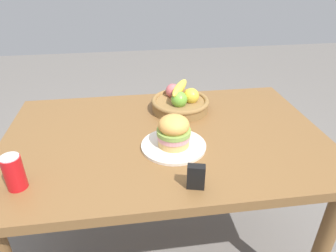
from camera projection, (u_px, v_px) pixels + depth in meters
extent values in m
plane|color=slate|center=(166.00, 249.00, 1.71)|extent=(8.00, 8.00, 0.00)
cube|color=brown|center=(165.00, 138.00, 1.34)|extent=(1.40, 0.90, 0.04)
cylinder|color=brown|center=(322.00, 248.00, 1.29)|extent=(0.07, 0.07, 0.71)
cylinder|color=brown|center=(52.00, 168.00, 1.77)|extent=(0.07, 0.07, 0.71)
cylinder|color=brown|center=(255.00, 151.00, 1.92)|extent=(0.07, 0.07, 0.71)
cylinder|color=silver|center=(174.00, 146.00, 1.25)|extent=(0.27, 0.27, 0.01)
cylinder|color=#DBAD60|center=(174.00, 141.00, 1.24)|extent=(0.13, 0.13, 0.03)
cylinder|color=pink|center=(174.00, 136.00, 1.22)|extent=(0.13, 0.13, 0.02)
cylinder|color=#84A84C|center=(174.00, 132.00, 1.21)|extent=(0.14, 0.14, 0.02)
ellipsoid|color=#DF9F4D|center=(174.00, 125.00, 1.20)|extent=(0.13, 0.13, 0.08)
cylinder|color=red|center=(14.00, 173.00, 1.01)|extent=(0.07, 0.07, 0.12)
cylinder|color=silver|center=(9.00, 157.00, 0.97)|extent=(0.06, 0.06, 0.00)
cylinder|color=olive|center=(180.00, 106.00, 1.53)|extent=(0.28, 0.28, 0.05)
torus|color=olive|center=(180.00, 101.00, 1.52)|extent=(0.29, 0.29, 0.02)
sphere|color=gold|center=(191.00, 96.00, 1.50)|extent=(0.08, 0.08, 0.08)
sphere|color=#D16066|center=(173.00, 91.00, 1.56)|extent=(0.07, 0.07, 0.07)
sphere|color=#6BAD38|center=(179.00, 100.00, 1.47)|extent=(0.08, 0.08, 0.08)
ellipsoid|color=yellow|center=(180.00, 88.00, 1.51)|extent=(0.14, 0.22, 0.06)
cube|color=black|center=(196.00, 177.00, 1.01)|extent=(0.07, 0.04, 0.09)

